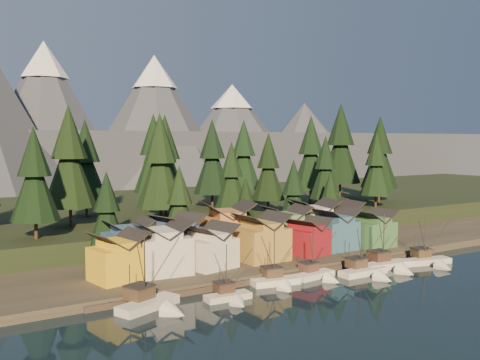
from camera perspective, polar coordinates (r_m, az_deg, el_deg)
ground at (r=92.54m, az=11.72°, el=-12.05°), size 500.00×500.00×0.00m
shore_strip at (r=123.40m, az=-1.36°, el=-7.47°), size 400.00×50.00×1.50m
hillside at (r=167.33m, az=-10.19°, el=-3.65°), size 420.00×100.00×6.00m
dock at (r=104.48m, az=5.35°, el=-9.80°), size 80.00×4.00×1.00m
mountain_ridge at (r=283.31m, az=-20.48°, el=4.04°), size 560.00×190.00×90.00m
boat_0 at (r=83.96m, az=-9.21°, el=-11.95°), size 11.31×11.89×12.92m
boat_1 at (r=87.52m, az=-1.04°, el=-11.55°), size 8.02×8.65×10.04m
boat_2 at (r=96.31m, az=4.07°, el=-9.96°), size 9.37×9.92×11.20m
boat_3 at (r=101.98m, az=8.36°, el=-9.30°), size 8.91×9.52×10.44m
boat_4 at (r=105.62m, az=13.46°, el=-8.83°), size 10.41×11.32×11.50m
boat_5 at (r=111.84m, az=15.71°, el=-8.04°), size 11.19×12.03×12.44m
boat_6 at (r=118.47m, az=19.66°, el=-7.57°), size 11.16×11.73×11.42m
house_front_0 at (r=95.91m, az=-12.89°, el=-7.80°), size 9.72×9.33×8.54m
house_front_1 at (r=99.32m, az=-8.31°, el=-6.93°), size 10.30×9.96×9.80m
house_front_2 at (r=103.10m, az=-3.28°, el=-6.90°), size 10.08×10.14×8.36m
house_front_3 at (r=109.19m, az=2.33°, el=-5.95°), size 9.56×9.13×9.52m
house_front_4 at (r=115.73m, az=7.18°, el=-5.86°), size 9.18×9.64×7.77m
house_front_5 at (r=121.66m, az=10.19°, el=-5.05°), size 8.78×8.00×9.15m
house_front_6 at (r=126.66m, az=14.00°, el=-4.93°), size 8.46×8.01×8.36m
house_back_0 at (r=105.02m, az=-11.88°, el=-6.51°), size 8.99×8.67×9.30m
house_back_1 at (r=108.62m, az=-6.68°, el=-6.03°), size 10.25×10.33×9.51m
house_back_2 at (r=115.46m, az=-1.36°, el=-4.97°), size 12.46×11.84×11.10m
house_back_3 at (r=120.90m, az=4.93°, el=-4.94°), size 10.51×9.62×9.62m
house_back_4 at (r=127.60m, az=7.99°, el=-4.31°), size 11.22×10.93×10.32m
house_back_5 at (r=133.09m, az=10.75°, el=-4.19°), size 9.67×9.75×9.44m
tree_hill_2 at (r=114.15m, az=-21.06°, el=0.24°), size 9.75×9.75×22.70m
tree_hill_3 at (r=127.90m, az=-17.74°, el=2.01°), size 11.99×11.99×27.94m
tree_hill_4 at (r=144.52m, az=-16.14°, el=1.72°), size 10.88×10.88×25.34m
tree_hill_5 at (r=124.36m, az=-8.51°, el=1.66°), size 11.23×11.23×26.16m
tree_hill_6 at (r=141.29m, az=-7.98°, el=2.07°), size 11.43×11.43×26.62m
tree_hill_7 at (r=131.09m, az=-0.91°, el=0.24°), size 8.37×8.37×19.51m
tree_hill_8 at (r=155.64m, az=-2.98°, el=2.20°), size 11.19×11.19×26.07m
tree_hill_9 at (r=145.62m, az=3.04°, el=1.18°), size 9.44×9.44×22.00m
tree_hill_10 at (r=170.71m, az=0.40°, el=2.47°), size 11.40×11.40×26.55m
tree_hill_11 at (r=151.62m, az=9.08°, el=1.07°), size 9.07×9.07×21.13m
tree_hill_12 at (r=168.82m, az=7.56°, el=2.61°), size 11.85×11.85×27.60m
tree_hill_13 at (r=162.62m, az=14.33°, el=1.41°), size 9.52×9.52×22.18m
tree_hill_14 at (r=185.16m, az=10.67°, el=3.53°), size 13.91×13.91×32.40m
tree_hill_15 at (r=158.44m, az=-9.19°, el=2.50°), size 11.88×11.88×27.67m
tree_hill_17 at (r=178.09m, az=14.67°, el=2.60°), size 11.87×11.87×27.66m
tree_shore_0 at (r=110.12m, az=-14.01°, el=-3.37°), size 7.83×7.83×18.24m
tree_shore_1 at (r=115.98m, az=-6.47°, el=-2.66°), size 8.18×8.18×19.06m
tree_shore_2 at (r=124.45m, az=0.61°, el=-2.96°), size 6.84×6.84×15.94m
tree_shore_3 at (r=132.26m, az=5.72°, el=-1.65°), size 8.47×8.47×19.72m
tree_shore_4 at (r=140.11m, az=9.59°, el=-2.10°), size 7.05×7.05×16.42m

